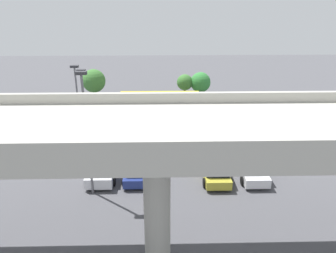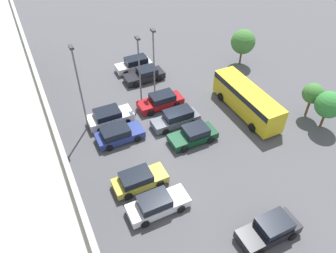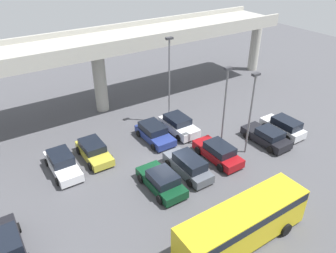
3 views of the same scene
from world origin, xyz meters
name	(u,v)px [view 2 (image 2 of 3)]	position (x,y,z in m)	size (l,w,h in m)	color
ground_plane	(171,135)	(0.00, 0.00, 0.00)	(99.36, 99.36, 0.00)	#4C4C51
highway_overpass	(2,118)	(0.00, 13.15, 6.86)	(47.72, 6.41, 8.28)	#ADAAA0
parked_car_0	(270,230)	(-12.59, -1.55, 0.75)	(2.16, 4.55, 1.60)	black
parked_car_1	(157,204)	(-7.18, 4.71, 0.73)	(2.08, 4.77, 1.57)	silver
parked_car_2	(139,180)	(-4.34, 5.05, 0.70)	(2.10, 4.44, 1.44)	gold
parked_car_3	(194,135)	(-1.60, -1.56, 0.70)	(2.22, 4.52, 1.50)	#0C381E
parked_car_4	(176,118)	(1.17, -1.16, 0.78)	(1.97, 4.80, 1.64)	#515660
parked_car_5	(161,101)	(4.44, -1.02, 0.73)	(2.09, 4.79, 1.54)	maroon
parked_car_6	(145,75)	(9.94, -1.50, 0.69)	(2.22, 4.65, 1.48)	black
parked_car_7	(134,64)	(12.56, -1.22, 0.78)	(1.99, 4.35, 1.63)	silver
parked_car_8	(118,134)	(1.55, 4.71, 0.71)	(2.23, 4.43, 1.48)	navy
parked_car_9	(110,117)	(4.28, 4.66, 0.75)	(2.23, 4.47, 1.57)	silver
shuttle_bus	(247,99)	(-0.15, -8.53, 1.65)	(9.01, 2.64, 2.77)	gold
lamp_post_near_aisle	(79,84)	(4.66, 6.87, 5.07)	(0.70, 0.35, 8.74)	slate
lamp_post_mid_lot	(154,57)	(7.22, -1.54, 4.39)	(0.70, 0.35, 7.43)	slate
lamp_post_by_overpass	(139,66)	(6.18, 0.51, 4.43)	(0.70, 0.35, 7.51)	slate
tree_front_left	(329,105)	(-5.37, -13.85, 2.70)	(2.58, 2.58, 4.00)	brown
tree_front_centre	(313,94)	(-3.36, -13.81, 2.71)	(2.04, 2.04, 3.75)	brown
tree_front_right	(243,42)	(8.17, -13.75, 2.99)	(2.94, 2.94, 4.47)	brown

